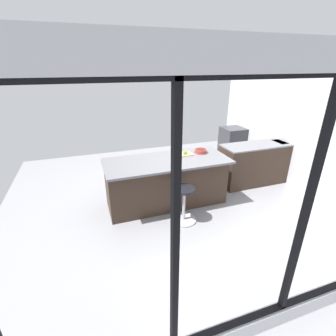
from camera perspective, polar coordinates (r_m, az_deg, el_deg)
ground_plane at (r=4.98m, az=3.62°, el=-7.52°), size 6.86×6.86×0.00m
window_panel_rear at (r=2.43m, az=29.50°, el=-8.37°), size 5.22×0.12×2.69m
interior_partition_left at (r=5.96m, az=28.12°, el=8.91°), size 0.12×5.28×2.69m
sink_cabinet at (r=6.13m, az=22.72°, el=1.48°), size 2.43×0.60×1.19m
oven_range at (r=7.29m, az=14.74°, el=5.65°), size 0.60×0.61×0.88m
kitchen_island at (r=4.67m, az=-0.39°, el=-3.14°), size 2.28×0.98×0.92m
stool_by_window at (r=4.23m, az=3.70°, el=-8.75°), size 0.44×0.44×0.64m
cutting_board at (r=4.71m, az=3.45°, el=3.22°), size 0.36×0.24×0.02m
apple_green at (r=4.68m, az=3.99°, el=3.68°), size 0.08×0.08×0.08m
fruit_bowl at (r=4.85m, az=7.63°, el=3.98°), size 0.24×0.24×0.07m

